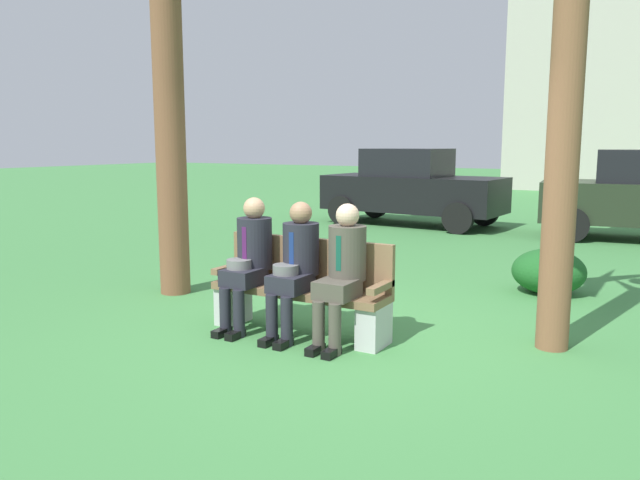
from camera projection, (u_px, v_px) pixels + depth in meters
name	position (u px, v px, depth m)	size (l,w,h in m)	color
ground_plane	(342.00, 335.00, 5.93)	(80.00, 80.00, 0.00)	#418443
park_bench	(302.00, 290.00, 5.95)	(1.76, 0.44, 0.90)	brown
seated_man_left	(249.00, 257.00, 6.04)	(0.34, 0.72, 1.28)	#23232D
seated_man_middle	(295.00, 263.00, 5.79)	(0.34, 0.72, 1.26)	#23232D
seated_man_right	(342.00, 267.00, 5.55)	(0.34, 0.72, 1.27)	#4C473D
shrub_near_bench	(549.00, 271.00, 7.52)	(0.86, 0.79, 0.54)	#1D5922
parked_car_near	(412.00, 187.00, 13.79)	(4.00, 1.94, 1.68)	black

